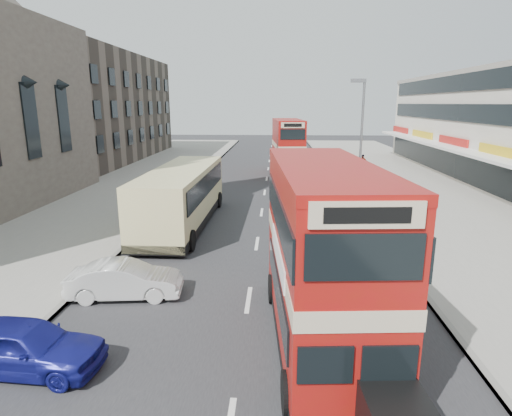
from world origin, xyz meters
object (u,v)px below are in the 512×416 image
at_px(bus_second, 288,146).
at_px(car_left_near, 25,346).
at_px(bus_main, 323,256).
at_px(car_right_a, 353,202).
at_px(car_right_b, 341,188).
at_px(cyclist, 329,189).
at_px(street_lamp, 361,130).
at_px(coach, 182,194).
at_px(pedestrian_far, 362,163).
at_px(car_left_front, 125,280).
at_px(pedestrian_near, 379,192).

height_order(bus_second, car_left_near, bus_second).
distance_m(bus_main, car_left_near, 7.91).
xyz_separation_m(car_left_near, car_right_a, (10.88, 16.40, -0.03)).
relative_size(car_right_b, cyclist, 2.00).
xyz_separation_m(bus_second, car_right_b, (3.63, -10.17, -1.97)).
distance_m(bus_second, cyclist, 11.87).
height_order(bus_main, car_right_a, bus_main).
relative_size(street_lamp, coach, 0.73).
distance_m(pedestrian_far, cyclist, 12.37).
bearing_deg(pedestrian_far, bus_second, 178.27).
xyz_separation_m(coach, car_right_b, (9.78, 7.98, -1.11)).
bearing_deg(bus_second, cyclist, 98.32).
bearing_deg(car_left_front, coach, -6.30).
height_order(street_lamp, pedestrian_near, street_lamp).
relative_size(coach, cyclist, 4.98).
bearing_deg(car_right_b, street_lamp, 50.71).
height_order(bus_second, car_left_front, bus_second).
xyz_separation_m(street_lamp, car_right_a, (-0.94, -3.80, -4.14)).
relative_size(bus_second, cyclist, 4.04).
relative_size(car_left_front, pedestrian_near, 2.01).
bearing_deg(bus_second, coach, 66.64).
height_order(coach, car_right_b, coach).
xyz_separation_m(bus_main, car_right_b, (3.36, 19.50, -1.95)).
relative_size(street_lamp, car_left_front, 2.11).
height_order(bus_main, pedestrian_far, bus_main).
xyz_separation_m(car_left_front, pedestrian_far, (13.28, 27.27, 0.36)).
height_order(street_lamp, bus_second, street_lamp).
distance_m(bus_second, car_left_front, 27.94).
distance_m(coach, car_left_front, 9.09).
relative_size(car_left_near, pedestrian_far, 2.33).
bearing_deg(car_left_front, pedestrian_far, -32.11).
bearing_deg(street_lamp, pedestrian_near, -72.44).
height_order(bus_main, car_right_b, bus_main).
bearing_deg(cyclist, bus_second, 105.45).
bearing_deg(coach, street_lamp, 33.71).
xyz_separation_m(coach, pedestrian_far, (13.26, 18.25, -0.73)).
bearing_deg(car_right_b, bus_second, -153.80).
xyz_separation_m(bus_main, pedestrian_near, (5.21, 15.76, -1.46)).
relative_size(car_left_front, pedestrian_far, 2.27).
relative_size(bus_second, car_right_b, 2.02).
bearing_deg(car_right_a, coach, -72.41).
height_order(coach, cyclist, coach).
height_order(bus_second, pedestrian_near, bus_second).
distance_m(bus_main, coach, 13.21).
bearing_deg(car_right_b, car_left_near, -20.55).
distance_m(car_left_front, pedestrian_near, 17.66).
bearing_deg(bus_main, car_left_near, 8.47).
distance_m(car_right_a, pedestrian_far, 15.46).
height_order(car_left_front, pedestrian_far, pedestrian_far).
bearing_deg(pedestrian_far, cyclist, -113.73).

